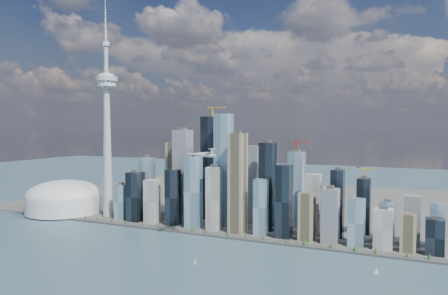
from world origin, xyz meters
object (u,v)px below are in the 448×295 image
at_px(dome_stadium, 64,198).
at_px(sailboat_west, 195,262).
at_px(airplane, 201,155).
at_px(sailboat_east, 376,271).
at_px(needle_tower, 107,126).

bearing_deg(dome_stadium, sailboat_west, -23.75).
relative_size(airplane, sailboat_east, 6.52).
bearing_deg(airplane, dome_stadium, 171.06).
height_order(needle_tower, airplane, needle_tower).
bearing_deg(needle_tower, sailboat_east, -13.56).
height_order(airplane, sailboat_east, airplane).
relative_size(airplane, sailboat_west, 6.47).
bearing_deg(airplane, sailboat_east, 3.62).
distance_m(needle_tower, dome_stadium, 241.40).
xyz_separation_m(needle_tower, airplane, (348.78, -145.84, -55.24)).
bearing_deg(needle_tower, airplane, -22.69).
xyz_separation_m(needle_tower, sailboat_west, (389.02, -242.76, -232.40)).
bearing_deg(needle_tower, dome_stadium, -175.91).
height_order(dome_stadium, airplane, airplane).
bearing_deg(sailboat_west, needle_tower, 153.06).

